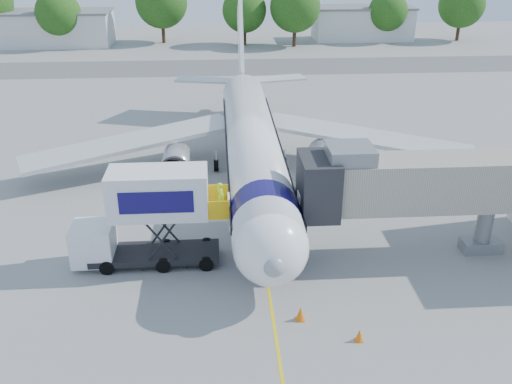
{
  "coord_description": "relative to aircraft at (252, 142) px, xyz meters",
  "views": [
    {
      "loc": [
        -2.31,
        -34.47,
        16.85
      ],
      "look_at": [
        -0.3,
        -5.0,
        3.2
      ],
      "focal_mm": 40.0,
      "sensor_mm": 36.0,
      "label": 1
    }
  ],
  "objects": [
    {
      "name": "tree_c",
      "position": [
        -10.86,
        56.73,
        3.41
      ],
      "size": [
        8.22,
        8.22,
        10.48
      ],
      "color": "#382314",
      "rests_on": "ground"
    },
    {
      "name": "safety_cone_a",
      "position": [
        3.71,
        -18.47,
        -2.65
      ],
      "size": [
        0.39,
        0.39,
        0.63
      ],
      "color": "orange",
      "rests_on": "ground"
    },
    {
      "name": "tree_e",
      "position": [
        9.9,
        52.15,
        3.06
      ],
      "size": [
        7.77,
        7.77,
        9.9
      ],
      "color": "#382314",
      "rests_on": "ground"
    },
    {
      "name": "tree_f",
      "position": [
        25.36,
        55.09,
        1.88
      ],
      "size": [
        6.24,
        6.24,
        7.96
      ],
      "color": "#382314",
      "rests_on": "ground"
    },
    {
      "name": "ground_tug",
      "position": [
        3.96,
        -19.68,
        -2.24
      ],
      "size": [
        3.41,
        1.8,
        1.35
      ],
      "rotation": [
        0.0,
        0.0,
        0.02
      ],
      "color": "silver",
      "rests_on": "ground"
    },
    {
      "name": "aircraft",
      "position": [
        0.0,
        0.0,
        0.0
      ],
      "size": [
        34.17,
        37.73,
        11.35
      ],
      "color": "white",
      "rests_on": "ground"
    },
    {
      "name": "ground",
      "position": [
        0.0,
        -4.12,
        -2.95
      ],
      "size": [
        160.0,
        160.0,
        0.0
      ],
      "primitive_type": "plane",
      "color": "gray",
      "rests_on": "ground"
    },
    {
      "name": "outbuilding_left",
      "position": [
        -28.0,
        55.88,
        -0.29
      ],
      "size": [
        18.4,
        8.4,
        5.3
      ],
      "color": "silver",
      "rests_on": "ground"
    },
    {
      "name": "outbuilding_right",
      "position": [
        22.0,
        57.88,
        -0.29
      ],
      "size": [
        16.4,
        7.4,
        5.3
      ],
      "color": "silver",
      "rests_on": "ground"
    },
    {
      "name": "tree_g",
      "position": [
        37.58,
        55.47,
        2.8
      ],
      "size": [
        7.42,
        7.42,
        9.47
      ],
      "color": "#382314",
      "rests_on": "ground"
    },
    {
      "name": "tree_d",
      "position": [
        2.18,
        53.97,
        2.37
      ],
      "size": [
        6.88,
        6.88,
        8.77
      ],
      "color": "#382314",
      "rests_on": "ground"
    },
    {
      "name": "catering_hiloader",
      "position": [
        -6.27,
        -11.12,
        -0.19
      ],
      "size": [
        8.5,
        2.44,
        5.5
      ],
      "color": "black",
      "rests_on": "ground"
    },
    {
      "name": "safety_cone_b",
      "position": [
        1.28,
        -16.79,
        -2.6
      ],
      "size": [
        0.46,
        0.46,
        0.73
      ],
      "color": "orange",
      "rests_on": "ground"
    },
    {
      "name": "tree_b",
      "position": [
        -26.2,
        53.13,
        2.31
      ],
      "size": [
        6.8,
        6.8,
        8.67
      ],
      "color": "#382314",
      "rests_on": "ground"
    },
    {
      "name": "taxiway_strip",
      "position": [
        0.0,
        37.88,
        -2.94
      ],
      "size": [
        120.0,
        10.0,
        0.01
      ],
      "primitive_type": "cube",
      "color": "#59595B",
      "rests_on": "ground"
    },
    {
      "name": "jet_bridge",
      "position": [
        7.99,
        -11.12,
        1.39
      ],
      "size": [
        13.9,
        3.2,
        6.6
      ],
      "color": "#A49D8C",
      "rests_on": "ground"
    },
    {
      "name": "guidance_line",
      "position": [
        0.0,
        -4.12,
        -2.94
      ],
      "size": [
        0.15,
        70.0,
        0.01
      ],
      "primitive_type": "cube",
      "color": "yellow",
      "rests_on": "ground"
    }
  ]
}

